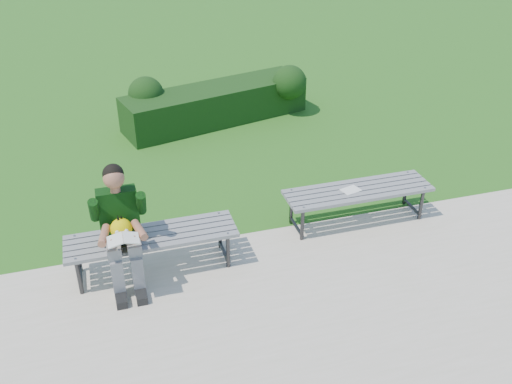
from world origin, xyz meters
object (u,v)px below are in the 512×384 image
seated_boy (121,225)px  bench_left (152,239)px  bench_right (358,193)px  hedge (217,101)px  paper_sheet (351,190)px

seated_boy → bench_left: bearing=17.1°
bench_left → bench_right: size_ratio=1.00×
hedge → seated_boy: size_ratio=2.50×
bench_left → paper_sheet: 2.43m
bench_right → paper_sheet: 0.12m
hedge → paper_sheet: (0.80, -3.59, 0.12)m
hedge → paper_sheet: size_ratio=12.92×
hedge → seated_boy: seated_boy is taller
hedge → seated_boy: bearing=-115.8°
bench_left → paper_sheet: size_ratio=7.06×
bench_right → seated_boy: seated_boy is taller
hedge → bench_left: hedge is taller
bench_left → seated_boy: 0.43m
bench_left → seated_boy: size_ratio=1.37×
bench_left → bench_right: (2.52, 0.26, 0.00)m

